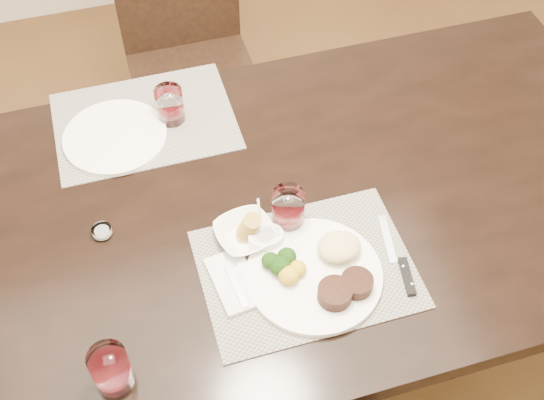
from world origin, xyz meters
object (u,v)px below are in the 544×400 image
object	(u,v)px
wine_glass_near	(288,211)
far_plate	(115,137)
chair_far	(188,48)
cracker_bowl	(245,233)
dinner_plate	(321,272)
steak_knife	(402,267)

from	to	relation	value
wine_glass_near	far_plate	size ratio (longest dim) A/B	0.39
chair_far	wine_glass_near	bearing A→B (deg)	-87.33
cracker_bowl	far_plate	bearing A→B (deg)	120.83
cracker_bowl	chair_far	bearing A→B (deg)	86.65
dinner_plate	far_plate	bearing A→B (deg)	119.08
chair_far	wine_glass_near	size ratio (longest dim) A/B	8.82
dinner_plate	steak_knife	bearing A→B (deg)	-15.32
cracker_bowl	wine_glass_near	distance (m)	0.11
dinner_plate	steak_knife	distance (m)	0.18
dinner_plate	cracker_bowl	xyz separation A→B (m)	(-0.13, 0.14, 0.00)
dinner_plate	wine_glass_near	distance (m)	0.16
chair_far	cracker_bowl	size ratio (longest dim) A/B	5.93
steak_knife	far_plate	world-z (taller)	same
chair_far	steak_knife	distance (m)	1.24
far_plate	dinner_plate	bearing A→B (deg)	-55.83
far_plate	chair_far	bearing A→B (deg)	64.34
dinner_plate	cracker_bowl	world-z (taller)	cracker_bowl
wine_glass_near	cracker_bowl	bearing A→B (deg)	-172.93
steak_knife	far_plate	bearing A→B (deg)	143.84
dinner_plate	wine_glass_near	world-z (taller)	wine_glass_near
dinner_plate	far_plate	world-z (taller)	dinner_plate
cracker_bowl	dinner_plate	bearing A→B (deg)	-47.96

